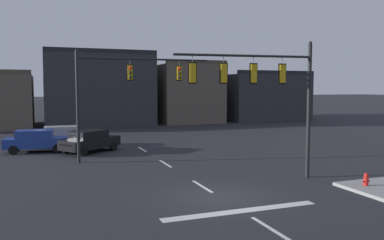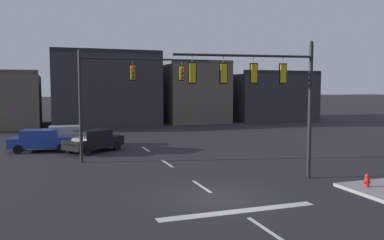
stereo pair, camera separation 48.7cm
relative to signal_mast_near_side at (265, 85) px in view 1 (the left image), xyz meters
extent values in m
plane|color=#232328|center=(-3.43, -2.15, -4.82)|extent=(400.00, 400.00, 0.00)
cube|color=silver|center=(-3.43, -4.15, -4.82)|extent=(6.40, 0.50, 0.01)
cube|color=silver|center=(-3.43, -6.15, -4.82)|extent=(0.16, 2.40, 0.01)
cube|color=silver|center=(-3.43, -0.15, -4.82)|extent=(0.16, 2.40, 0.01)
cube|color=silver|center=(-3.43, 5.85, -4.82)|extent=(0.16, 2.40, 0.01)
cube|color=silver|center=(-3.43, 11.85, -4.82)|extent=(0.16, 2.40, 0.01)
cylinder|color=black|center=(2.43, -0.31, -1.38)|extent=(0.20, 0.20, 6.89)
cylinder|color=black|center=(-1.10, 0.12, 1.41)|extent=(7.06, 0.97, 0.12)
sphere|color=black|center=(2.43, -0.31, 2.12)|extent=(0.18, 0.18, 0.18)
cylinder|color=#56565B|center=(0.90, -0.12, 1.17)|extent=(0.03, 0.03, 0.35)
cube|color=gold|center=(0.90, -0.12, 0.55)|extent=(0.33, 0.27, 0.90)
sphere|color=red|center=(0.91, 0.01, 0.83)|extent=(0.20, 0.20, 0.20)
sphere|color=#2D2314|center=(0.91, 0.01, 0.55)|extent=(0.20, 0.20, 0.20)
sphere|color=black|center=(0.91, 0.01, 0.26)|extent=(0.20, 0.20, 0.20)
cube|color=black|center=(0.89, -0.14, 0.55)|extent=(0.42, 0.08, 1.02)
cylinder|color=#56565B|center=(-0.64, 0.06, 1.17)|extent=(0.03, 0.03, 0.35)
cube|color=gold|center=(-0.64, 0.06, 0.55)|extent=(0.33, 0.27, 0.90)
sphere|color=red|center=(-0.62, 0.19, 0.83)|extent=(0.20, 0.20, 0.20)
sphere|color=#2D2314|center=(-0.62, 0.19, 0.55)|extent=(0.20, 0.20, 0.20)
sphere|color=black|center=(-0.62, 0.19, 0.26)|extent=(0.20, 0.20, 0.20)
cube|color=black|center=(-0.64, 0.04, 0.55)|extent=(0.42, 0.08, 1.02)
cylinder|color=#56565B|center=(-2.17, 0.25, 1.17)|extent=(0.03, 0.03, 0.35)
cube|color=gold|center=(-2.17, 0.25, 0.55)|extent=(0.33, 0.27, 0.90)
sphere|color=red|center=(-2.15, 0.38, 0.83)|extent=(0.20, 0.20, 0.20)
sphere|color=#2D2314|center=(-2.15, 0.38, 0.55)|extent=(0.20, 0.20, 0.20)
sphere|color=black|center=(-2.15, 0.38, 0.26)|extent=(0.20, 0.20, 0.20)
cube|color=black|center=(-2.17, 0.23, 0.55)|extent=(0.42, 0.08, 1.02)
cylinder|color=#56565B|center=(-3.70, 0.43, 1.17)|extent=(0.03, 0.03, 0.35)
cube|color=gold|center=(-3.70, 0.43, 0.55)|extent=(0.33, 0.27, 0.90)
sphere|color=red|center=(-3.69, 0.56, 0.83)|extent=(0.20, 0.20, 0.20)
sphere|color=#2D2314|center=(-3.69, 0.56, 0.55)|extent=(0.20, 0.20, 0.20)
sphere|color=black|center=(-3.69, 0.56, 0.26)|extent=(0.20, 0.20, 0.20)
cube|color=black|center=(-3.70, 0.41, 0.55)|extent=(0.42, 0.08, 1.02)
cylinder|color=black|center=(-8.39, 8.00, -1.38)|extent=(0.20, 0.20, 6.88)
cylinder|color=black|center=(-4.15, 7.87, 1.67)|extent=(8.48, 0.38, 0.12)
sphere|color=black|center=(-8.39, 8.00, 2.11)|extent=(0.18, 0.18, 0.18)
cylinder|color=#56565B|center=(-5.12, 7.90, 1.44)|extent=(0.03, 0.03, 0.35)
cube|color=gold|center=(-5.12, 7.90, 0.81)|extent=(0.31, 0.25, 0.90)
sphere|color=red|center=(-5.13, 7.77, 1.09)|extent=(0.20, 0.20, 0.20)
sphere|color=#2D2314|center=(-5.13, 7.77, 0.81)|extent=(0.20, 0.20, 0.20)
sphere|color=black|center=(-5.13, 7.77, 0.53)|extent=(0.20, 0.20, 0.20)
cube|color=black|center=(-5.12, 7.92, 0.81)|extent=(0.42, 0.04, 1.02)
cylinder|color=#56565B|center=(-1.86, 7.80, 1.44)|extent=(0.03, 0.03, 0.35)
cube|color=gold|center=(-1.86, 7.80, 0.81)|extent=(0.31, 0.25, 0.90)
sphere|color=red|center=(-1.87, 7.67, 1.09)|extent=(0.20, 0.20, 0.20)
sphere|color=#2D2314|center=(-1.87, 7.67, 0.81)|extent=(0.20, 0.20, 0.20)
sphere|color=black|center=(-1.87, 7.67, 0.53)|extent=(0.20, 0.20, 0.20)
cube|color=black|center=(-1.86, 7.82, 0.81)|extent=(0.42, 0.04, 1.02)
cube|color=#9EA0A5|center=(-9.28, 15.63, -4.12)|extent=(4.47, 1.98, 0.70)
cube|color=#9EA0A5|center=(-9.13, 15.62, -3.49)|extent=(2.53, 1.70, 0.56)
cube|color=#2D3842|center=(-9.89, 15.66, -3.51)|extent=(0.31, 1.53, 0.47)
cube|color=#2D3842|center=(-7.96, 15.57, -3.51)|extent=(0.28, 1.53, 0.46)
cylinder|color=black|center=(-10.76, 14.84, -4.50)|extent=(0.65, 0.25, 0.64)
cylinder|color=black|center=(-10.69, 16.54, -4.50)|extent=(0.65, 0.25, 0.64)
cylinder|color=black|center=(-7.86, 14.72, -4.50)|extent=(0.65, 0.25, 0.64)
cylinder|color=black|center=(-7.79, 16.42, -4.50)|extent=(0.65, 0.25, 0.64)
sphere|color=silver|center=(-11.48, 15.15, -4.07)|extent=(0.16, 0.16, 0.16)
sphere|color=silver|center=(-11.43, 16.30, -4.07)|extent=(0.16, 0.16, 0.16)
cube|color=maroon|center=(-7.10, 15.54, -4.04)|extent=(0.10, 1.37, 0.12)
cube|color=black|center=(-7.25, 11.89, -4.12)|extent=(4.59, 4.09, 0.70)
cube|color=black|center=(-7.37, 11.80, -3.49)|extent=(2.93, 2.76, 0.56)
cube|color=#2D3842|center=(-6.76, 12.26, -3.51)|extent=(1.12, 1.36, 0.47)
cube|color=#2D3842|center=(-8.30, 11.09, -3.51)|extent=(1.09, 1.34, 0.46)
cylinder|color=black|center=(-6.61, 13.44, -4.50)|extent=(0.64, 0.56, 0.64)
cylinder|color=black|center=(-5.58, 12.09, -4.50)|extent=(0.64, 0.56, 0.64)
cylinder|color=black|center=(-8.92, 11.69, -4.50)|extent=(0.64, 0.56, 0.64)
cylinder|color=black|center=(-7.89, 10.33, -4.50)|extent=(0.64, 0.56, 0.64)
sphere|color=silver|center=(-5.86, 13.66, -4.07)|extent=(0.16, 0.16, 0.16)
sphere|color=silver|center=(-5.16, 12.75, -4.07)|extent=(0.16, 0.16, 0.16)
cube|color=maroon|center=(-8.99, 10.57, -4.04)|extent=(0.86, 1.11, 0.12)
cube|color=navy|center=(-10.87, 13.40, -4.12)|extent=(4.56, 2.23, 0.70)
cube|color=navy|center=(-11.02, 13.41, -3.49)|extent=(2.61, 1.84, 0.56)
cube|color=#2D3842|center=(-10.26, 13.34, -3.51)|extent=(0.40, 1.54, 0.47)
cube|color=#2D3842|center=(-12.19, 13.53, -3.51)|extent=(0.37, 1.53, 0.46)
cylinder|color=black|center=(-9.34, 14.10, -4.50)|extent=(0.66, 0.28, 0.64)
cylinder|color=black|center=(-9.51, 12.41, -4.50)|extent=(0.66, 0.28, 0.64)
cylinder|color=black|center=(-12.23, 14.39, -4.50)|extent=(0.66, 0.28, 0.64)
cylinder|color=black|center=(-12.40, 12.70, -4.50)|extent=(0.66, 0.28, 0.64)
sphere|color=silver|center=(-8.65, 13.76, -4.07)|extent=(0.16, 0.16, 0.16)
sphere|color=silver|center=(-8.76, 12.61, -4.07)|extent=(0.16, 0.16, 0.16)
cube|color=maroon|center=(-13.04, 13.61, -4.04)|extent=(0.17, 1.37, 0.12)
cylinder|color=red|center=(3.50, -3.23, -4.50)|extent=(0.22, 0.22, 0.55)
cylinder|color=red|center=(3.50, -3.23, -4.77)|extent=(0.30, 0.30, 0.10)
sphere|color=red|center=(3.50, -3.23, -4.17)|extent=(0.20, 0.20, 0.20)
cylinder|color=red|center=(3.35, -3.23, -4.47)|extent=(0.10, 0.08, 0.08)
cylinder|color=red|center=(3.65, -3.23, -4.47)|extent=(0.10, 0.08, 0.08)
cube|color=#2D2D33|center=(-3.83, 35.58, -0.52)|extent=(12.83, 13.09, 8.61)
cube|color=black|center=(-3.83, 29.33, 4.04)|extent=(12.83, 0.60, 0.50)
cube|color=brown|center=(7.86, 35.16, -1.01)|extent=(8.04, 12.26, 7.63)
cube|color=#493F35|center=(7.86, 29.33, 3.06)|extent=(8.04, 0.60, 0.50)
cube|color=#2D2D33|center=(19.50, 35.28, -1.58)|extent=(11.72, 12.50, 6.47)
cube|color=black|center=(19.50, 29.33, 1.90)|extent=(11.72, 0.60, 0.50)
camera|label=1|loc=(-10.40, -17.25, -0.14)|focal=37.10mm
camera|label=2|loc=(-9.94, -17.41, -0.14)|focal=37.10mm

